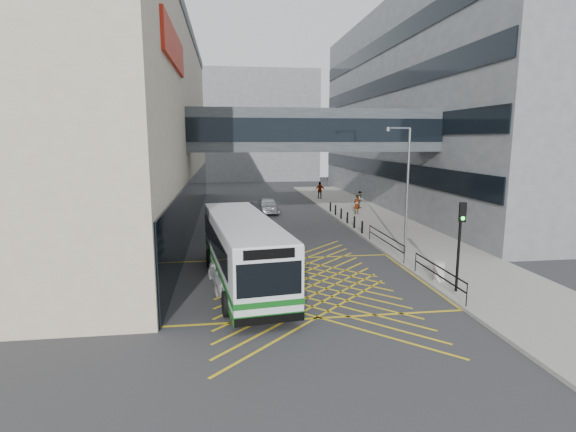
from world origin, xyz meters
name	(u,v)px	position (x,y,z in m)	size (l,w,h in m)	color
ground	(299,282)	(0.00, 0.00, 0.00)	(120.00, 120.00, 0.00)	#333335
building_whsmith	(29,124)	(-17.98, 16.00, 8.00)	(24.17, 42.00, 16.00)	#BDAD93
building_right	(489,109)	(23.98, 24.00, 10.00)	(24.09, 44.00, 20.00)	slate
building_far	(233,127)	(-2.00, 60.00, 9.00)	(28.00, 16.00, 18.00)	slate
skybridge	(314,131)	(3.00, 12.00, 7.50)	(20.00, 4.10, 3.00)	#383D43
pavement	(376,221)	(9.00, 15.00, 0.08)	(6.00, 54.00, 0.16)	gray
box_junction	(299,282)	(0.00, 0.00, 0.00)	(12.00, 9.00, 0.01)	gold
bus	(243,249)	(-2.71, 0.14, 1.71)	(4.03, 11.65, 3.20)	silver
car_white	(230,272)	(-3.32, -0.23, 0.75)	(1.92, 4.69, 1.49)	silver
car_dark	(248,210)	(-1.53, 18.85, 0.70)	(1.74, 4.45, 1.39)	black
car_silver	(267,205)	(0.35, 20.92, 0.74)	(2.02, 4.78, 1.49)	#9FA2A7
traffic_light	(460,234)	(6.65, -2.82, 2.80)	(0.31, 0.48, 4.06)	black
street_lamp	(405,182)	(7.00, 4.35, 4.38)	(1.68, 0.55, 7.40)	slate
litter_bin	(439,271)	(6.61, -1.16, 0.62)	(0.53, 0.53, 0.92)	#ADA89E
kerb_railings	(406,252)	(6.15, 1.78, 0.88)	(0.05, 12.54, 1.00)	black
bollards	(344,216)	(6.25, 15.00, 0.61)	(0.14, 10.14, 0.90)	black
pedestrian_a	(357,204)	(8.29, 18.36, 1.02)	(0.69, 0.49, 1.73)	gray
pedestrian_b	(360,200)	(9.62, 21.61, 1.00)	(0.82, 0.47, 1.67)	gray
pedestrian_c	(320,190)	(7.22, 29.38, 1.11)	(1.12, 0.54, 1.89)	gray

